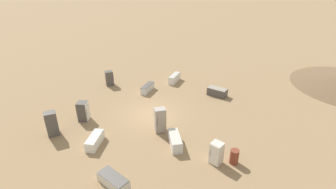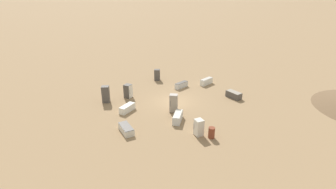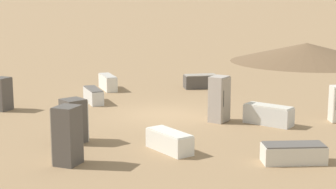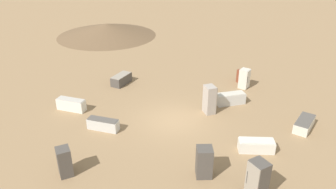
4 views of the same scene
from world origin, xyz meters
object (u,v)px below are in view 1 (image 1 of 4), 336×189
object	(u,v)px
discarded_fridge_1	(175,141)
discarded_fridge_3	(95,140)
discarded_fridge_4	(83,111)
discarded_fridge_6	(160,120)
discarded_fridge_2	(217,92)
discarded_fridge_0	(174,78)
rusty_barrel	(234,157)
discarded_fridge_5	(109,78)
discarded_fridge_8	(147,88)
discarded_fridge_10	(113,181)
discarded_fridge_9	(52,124)
discarded_fridge_7	(216,153)

from	to	relation	value
discarded_fridge_1	discarded_fridge_3	world-z (taller)	discarded_fridge_1
discarded_fridge_4	discarded_fridge_6	distance (m)	6.09
discarded_fridge_2	discarded_fridge_6	world-z (taller)	discarded_fridge_6
discarded_fridge_4	discarded_fridge_0	bearing A→B (deg)	139.36
discarded_fridge_3	rusty_barrel	world-z (taller)	rusty_barrel
discarded_fridge_3	rusty_barrel	bearing A→B (deg)	177.08
discarded_fridge_5	discarded_fridge_8	distance (m)	4.10
discarded_fridge_0	rusty_barrel	xyz separation A→B (m)	(0.27, 12.51, 0.08)
discarded_fridge_1	discarded_fridge_8	size ratio (longest dim) A/B	1.12
discarded_fridge_2	discarded_fridge_8	bearing A→B (deg)	115.36
discarded_fridge_8	discarded_fridge_10	distance (m)	11.65
discarded_fridge_2	rusty_barrel	world-z (taller)	rusty_barrel
discarded_fridge_9	discarded_fridge_10	bearing A→B (deg)	-67.36
discarded_fridge_0	rusty_barrel	bearing A→B (deg)	-50.50
discarded_fridge_0	discarded_fridge_7	size ratio (longest dim) A/B	1.24
discarded_fridge_10	discarded_fridge_1	bearing A→B (deg)	-4.56
discarded_fridge_1	discarded_fridge_2	size ratio (longest dim) A/B	1.08
discarded_fridge_5	discarded_fridge_6	world-z (taller)	discarded_fridge_6
discarded_fridge_0	discarded_fridge_7	bearing A→B (deg)	-55.39
discarded_fridge_5	discarded_fridge_7	size ratio (longest dim) A/B	1.00
discarded_fridge_4	discarded_fridge_9	distance (m)	2.52
discarded_fridge_3	discarded_fridge_5	xyz separation A→B (m)	(-1.85, -9.37, 0.39)
discarded_fridge_0	discarded_fridge_2	size ratio (longest dim) A/B	0.98
discarded_fridge_4	discarded_fridge_5	world-z (taller)	discarded_fridge_4
discarded_fridge_5	discarded_fridge_1	bearing A→B (deg)	12.84
discarded_fridge_5	discarded_fridge_6	bearing A→B (deg)	13.12
discarded_fridge_5	discarded_fridge_8	world-z (taller)	discarded_fridge_5
discarded_fridge_4	discarded_fridge_7	world-z (taller)	discarded_fridge_4
discarded_fridge_2	discarded_fridge_4	world-z (taller)	discarded_fridge_4
discarded_fridge_1	discarded_fridge_3	size ratio (longest dim) A/B	1.02
discarded_fridge_1	discarded_fridge_8	xyz separation A→B (m)	(-0.04, -8.51, -0.05)
discarded_fridge_8	rusty_barrel	bearing A→B (deg)	-36.10
discarded_fridge_6	discarded_fridge_1	bearing A→B (deg)	107.93
discarded_fridge_9	discarded_fridge_5	bearing A→B (deg)	49.98
discarded_fridge_5	discarded_fridge_6	distance (m)	9.50
discarded_fridge_2	discarded_fridge_5	size ratio (longest dim) A/B	1.26
discarded_fridge_6	discarded_fridge_4	bearing A→B (deg)	-28.09
discarded_fridge_2	discarded_fridge_1	bearing A→B (deg)	-175.65
discarded_fridge_9	rusty_barrel	world-z (taller)	discarded_fridge_9
discarded_fridge_4	rusty_barrel	bearing A→B (deg)	68.92
discarded_fridge_3	discarded_fridge_4	world-z (taller)	discarded_fridge_4
discarded_fridge_4	discarded_fridge_9	xyz separation A→B (m)	(2.08, 1.41, 0.14)
discarded_fridge_7	discarded_fridge_10	xyz separation A→B (m)	(6.11, 0.02, -0.42)
discarded_fridge_1	discarded_fridge_6	bearing A→B (deg)	112.38
discarded_fridge_2	discarded_fridge_4	size ratio (longest dim) A/B	1.20
discarded_fridge_4	discarded_fridge_10	size ratio (longest dim) A/B	0.75
discarded_fridge_3	discarded_fridge_7	bearing A→B (deg)	175.63
discarded_fridge_9	rusty_barrel	bearing A→B (deg)	-38.39
discarded_fridge_4	discarded_fridge_8	xyz separation A→B (m)	(-5.76, -3.49, -0.42)
discarded_fridge_0	discarded_fridge_1	xyz separation A→B (m)	(3.15, 9.90, 0.00)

